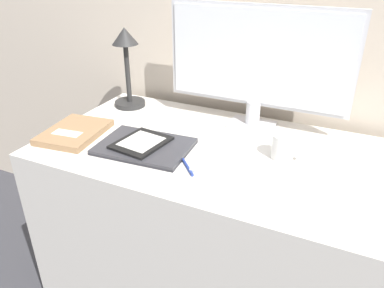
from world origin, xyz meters
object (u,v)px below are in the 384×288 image
ereader (141,143)px  coffee_mug (284,147)px  pen (186,164)px  keyboard (246,173)px  notebook (75,132)px  monitor (257,62)px  laptop (145,146)px  desk_lamp (127,60)px

ereader → coffee_mug: size_ratio=1.89×
coffee_mug → pen: size_ratio=0.94×
keyboard → notebook: bearing=-179.9°
monitor → laptop: monitor is taller
monitor → laptop: bearing=-129.4°
ereader → monitor: bearing=49.7°
keyboard → coffee_mug: bearing=62.8°
keyboard → coffee_mug: (0.08, 0.15, 0.03)m
ereader → pen: bearing=-11.6°
ereader → desk_lamp: (-0.25, 0.31, 0.18)m
keyboard → laptop: laptop is taller
keyboard → desk_lamp: bearing=152.2°
keyboard → desk_lamp: 0.72m
monitor → coffee_mug: bearing=-51.0°
desk_lamp → notebook: size_ratio=1.23×
monitor → ereader: bearing=-130.3°
ereader → notebook: ereader is taller
desk_lamp → pen: (0.43, -0.35, -0.19)m
notebook → monitor: bearing=32.2°
laptop → desk_lamp: (-0.26, 0.31, 0.19)m
monitor → notebook: bearing=-147.8°
ereader → desk_lamp: size_ratio=0.60×
desk_lamp → pen: bearing=-38.9°
desk_lamp → ereader: bearing=-51.2°
laptop → ereader: size_ratio=1.62×
ereader → desk_lamp: desk_lamp is taller
keyboard → coffee_mug: 0.17m
keyboard → ereader: size_ratio=1.62×
monitor → pen: size_ratio=6.04×
laptop → notebook: notebook is taller
keyboard → ereader: (-0.37, 0.01, 0.01)m
keyboard → notebook: notebook is taller
keyboard → monitor: bearing=103.9°
laptop → coffee_mug: bearing=16.9°
coffee_mug → desk_lamp: bearing=165.6°
coffee_mug → monitor: bearing=129.0°
coffee_mug → pen: (-0.26, -0.17, -0.04)m
ereader → notebook: bearing=-176.8°
keyboard → notebook: 0.64m
monitor → laptop: (-0.27, -0.33, -0.23)m
laptop → ereader: bearing=-169.7°
laptop → desk_lamp: bearing=130.2°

